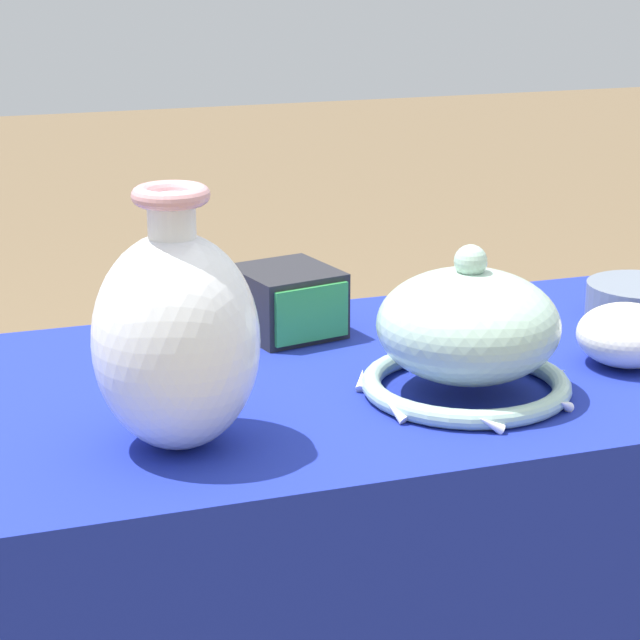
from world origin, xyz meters
TOP-DOWN VIEW (x-y plane):
  - display_table at (0.00, -0.02)m, footprint 1.16×0.57m
  - vase_tall_bulbous at (-0.22, -0.14)m, footprint 0.17×0.17m
  - vase_dome_bell at (0.12, -0.10)m, footprint 0.24×0.25m
  - mosaic_tile_box at (-0.01, 0.17)m, footprint 0.14×0.15m
  - bowl_shallow_ivory at (0.34, -0.08)m, footprint 0.12×0.12m
  - pot_squat_slate at (0.46, 0.08)m, footprint 0.14×0.14m

SIDE VIEW (x-z plane):
  - display_table at x=0.00m, z-range 0.26..0.94m
  - pot_squat_slate at x=0.46m, z-range 0.68..0.73m
  - bowl_shallow_ivory at x=0.34m, z-range 0.68..0.75m
  - mosaic_tile_box at x=-0.01m, z-range 0.68..0.76m
  - vase_dome_bell at x=0.12m, z-range 0.66..0.83m
  - vase_tall_bulbous at x=-0.22m, z-range 0.66..0.93m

